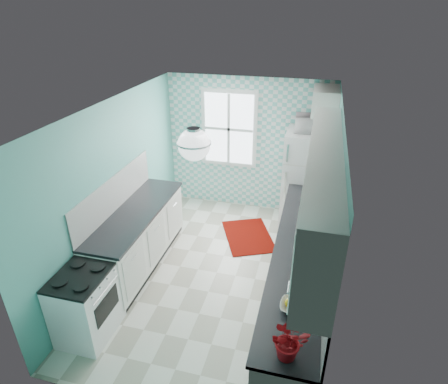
% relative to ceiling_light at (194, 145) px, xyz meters
% --- Properties ---
extents(floor, '(3.00, 4.40, 0.02)m').
position_rel_ceiling_light_xyz_m(floor, '(0.00, 0.80, -2.33)').
color(floor, silver).
rests_on(floor, ground).
extents(ceiling, '(3.00, 4.40, 0.02)m').
position_rel_ceiling_light_xyz_m(ceiling, '(0.00, 0.80, 0.19)').
color(ceiling, white).
rests_on(ceiling, wall_back).
extents(wall_back, '(3.00, 0.02, 2.50)m').
position_rel_ceiling_light_xyz_m(wall_back, '(0.00, 3.01, -1.07)').
color(wall_back, '#53A89C').
rests_on(wall_back, floor).
extents(wall_front, '(3.00, 0.02, 2.50)m').
position_rel_ceiling_light_xyz_m(wall_front, '(0.00, -1.41, -1.07)').
color(wall_front, '#53A89C').
rests_on(wall_front, floor).
extents(wall_left, '(0.02, 4.40, 2.50)m').
position_rel_ceiling_light_xyz_m(wall_left, '(-1.51, 0.80, -1.07)').
color(wall_left, '#53A89C').
rests_on(wall_left, floor).
extents(wall_right, '(0.02, 4.40, 2.50)m').
position_rel_ceiling_light_xyz_m(wall_right, '(1.51, 0.80, -1.07)').
color(wall_right, '#53A89C').
rests_on(wall_right, floor).
extents(accent_wall, '(3.00, 0.01, 2.50)m').
position_rel_ceiling_light_xyz_m(accent_wall, '(0.00, 2.99, -1.07)').
color(accent_wall, '#68C0B7').
rests_on(accent_wall, wall_back).
extents(window, '(1.04, 0.05, 1.44)m').
position_rel_ceiling_light_xyz_m(window, '(-0.35, 2.96, -0.77)').
color(window, white).
rests_on(window, wall_back).
extents(backsplash_right, '(0.02, 3.60, 0.51)m').
position_rel_ceiling_light_xyz_m(backsplash_right, '(1.49, 0.40, -1.13)').
color(backsplash_right, white).
rests_on(backsplash_right, wall_right).
extents(backsplash_left, '(0.02, 2.15, 0.51)m').
position_rel_ceiling_light_xyz_m(backsplash_left, '(-1.49, 0.73, -1.13)').
color(backsplash_left, white).
rests_on(backsplash_left, wall_left).
extents(upper_cabinets_right, '(0.33, 3.20, 0.90)m').
position_rel_ceiling_light_xyz_m(upper_cabinets_right, '(1.33, 0.20, -0.42)').
color(upper_cabinets_right, silver).
rests_on(upper_cabinets_right, wall_right).
extents(upper_cabinet_fridge, '(0.40, 0.74, 0.40)m').
position_rel_ceiling_light_xyz_m(upper_cabinet_fridge, '(1.30, 2.63, -0.07)').
color(upper_cabinet_fridge, silver).
rests_on(upper_cabinet_fridge, wall_right).
extents(ceiling_light, '(0.34, 0.34, 0.35)m').
position_rel_ceiling_light_xyz_m(ceiling_light, '(0.00, 0.00, 0.00)').
color(ceiling_light, silver).
rests_on(ceiling_light, ceiling).
extents(base_cabinets_right, '(0.60, 3.60, 0.90)m').
position_rel_ceiling_light_xyz_m(base_cabinets_right, '(1.20, 0.40, -1.87)').
color(base_cabinets_right, white).
rests_on(base_cabinets_right, floor).
extents(countertop_right, '(0.63, 3.60, 0.04)m').
position_rel_ceiling_light_xyz_m(countertop_right, '(1.19, 0.40, -1.40)').
color(countertop_right, black).
rests_on(countertop_right, base_cabinets_right).
extents(base_cabinets_left, '(0.60, 2.15, 0.90)m').
position_rel_ceiling_light_xyz_m(base_cabinets_left, '(-1.20, 0.73, -1.87)').
color(base_cabinets_left, white).
rests_on(base_cabinets_left, floor).
extents(countertop_left, '(0.63, 2.15, 0.04)m').
position_rel_ceiling_light_xyz_m(countertop_left, '(-1.19, 0.73, -1.40)').
color(countertop_left, black).
rests_on(countertop_left, base_cabinets_left).
extents(fridge, '(0.75, 0.75, 1.73)m').
position_rel_ceiling_light_xyz_m(fridge, '(1.11, 2.59, -1.46)').
color(fridge, silver).
rests_on(fridge, floor).
extents(stove, '(0.58, 0.72, 0.86)m').
position_rel_ceiling_light_xyz_m(stove, '(-1.20, -0.67, -1.87)').
color(stove, silver).
rests_on(stove, floor).
extents(sink, '(0.56, 0.47, 0.53)m').
position_rel_ceiling_light_xyz_m(sink, '(1.20, 1.54, -1.39)').
color(sink, silver).
rests_on(sink, countertop_right).
extents(rug, '(1.13, 1.29, 0.02)m').
position_rel_ceiling_light_xyz_m(rug, '(0.27, 1.87, -2.32)').
color(rug, maroon).
rests_on(rug, floor).
extents(dish_towel, '(0.03, 0.25, 0.37)m').
position_rel_ceiling_light_xyz_m(dish_towel, '(0.89, 1.49, -1.84)').
color(dish_towel, '#5FB499').
rests_on(dish_towel, base_cabinets_right).
extents(fruit_bowl, '(0.29, 0.29, 0.07)m').
position_rel_ceiling_light_xyz_m(fruit_bowl, '(1.20, -0.65, -1.35)').
color(fruit_bowl, silver).
rests_on(fruit_bowl, countertop_right).
extents(potted_plant, '(0.40, 0.37, 0.36)m').
position_rel_ceiling_light_xyz_m(potted_plant, '(1.20, -1.21, -1.20)').
color(potted_plant, red).
rests_on(potted_plant, countertop_right).
extents(soap_bottle, '(0.10, 0.10, 0.18)m').
position_rel_ceiling_light_xyz_m(soap_bottle, '(1.25, 1.80, -1.29)').
color(soap_bottle, '#A5B0B9').
rests_on(soap_bottle, countertop_right).
extents(microwave, '(0.53, 0.37, 0.28)m').
position_rel_ceiling_light_xyz_m(microwave, '(1.11, 2.59, -0.46)').
color(microwave, white).
rests_on(microwave, fridge).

